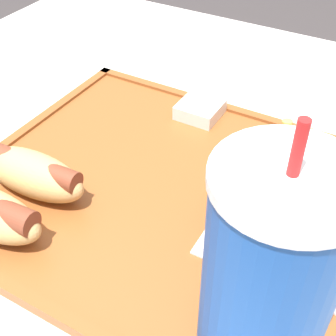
# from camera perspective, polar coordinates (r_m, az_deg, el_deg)

# --- Properties ---
(food_tray) EXTENTS (0.42, 0.36, 0.01)m
(food_tray) POSITION_cam_1_polar(r_m,az_deg,el_deg) (0.50, 0.00, -3.05)
(food_tray) COLOR brown
(food_tray) RESTS_ON dining_table
(paper_napkin) EXTENTS (0.15, 0.13, 0.00)m
(paper_napkin) POSITION_cam_1_polar(r_m,az_deg,el_deg) (0.46, 14.79, -8.08)
(paper_napkin) COLOR white
(paper_napkin) RESTS_ON food_tray
(soda_cup) EXTENTS (0.09, 0.09, 0.21)m
(soda_cup) POSITION_cam_1_polar(r_m,az_deg,el_deg) (0.32, 12.28, -12.51)
(soda_cup) COLOR #194CA5
(soda_cup) RESTS_ON food_tray
(hot_dog_near) EXTENTS (0.12, 0.05, 0.05)m
(hot_dog_near) POSITION_cam_1_polar(r_m,az_deg,el_deg) (0.49, -16.16, -0.57)
(hot_dog_near) COLOR tan
(hot_dog_near) RESTS_ON food_tray
(fries_carton) EXTENTS (0.09, 0.07, 0.11)m
(fries_carton) POSITION_cam_1_polar(r_m,az_deg,el_deg) (0.44, 13.95, -4.87)
(fries_carton) COLOR red
(fries_carton) RESTS_ON food_tray
(sauce_cup_mayo) EXTENTS (0.05, 0.05, 0.02)m
(sauce_cup_mayo) POSITION_cam_1_polar(r_m,az_deg,el_deg) (0.60, 3.92, 7.21)
(sauce_cup_mayo) COLOR silver
(sauce_cup_mayo) RESTS_ON food_tray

